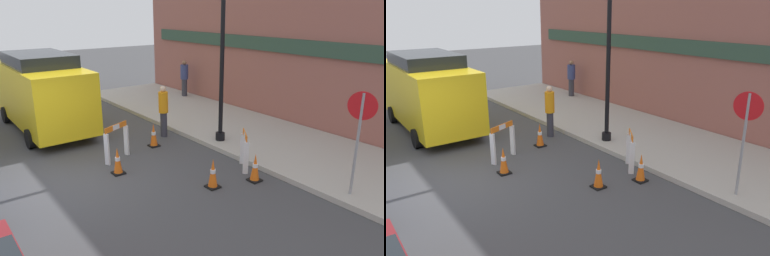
% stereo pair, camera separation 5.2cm
% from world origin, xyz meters
% --- Properties ---
extents(ground_plane, '(60.00, 60.00, 0.00)m').
position_xyz_m(ground_plane, '(0.00, 0.00, 0.00)').
color(ground_plane, '#424244').
extents(sidewalk_slab, '(18.00, 3.82, 0.14)m').
position_xyz_m(sidewalk_slab, '(0.00, 6.41, 0.07)').
color(sidewalk_slab, '#ADA89E').
rests_on(sidewalk_slab, ground_plane).
extents(storefront_facade, '(18.00, 0.22, 5.50)m').
position_xyz_m(storefront_facade, '(0.00, 8.39, 2.75)').
color(storefront_facade, '#93564C').
rests_on(storefront_facade, ground_plane).
extents(streetlamp_post, '(0.44, 0.44, 6.02)m').
position_xyz_m(streetlamp_post, '(0.24, 5.00, 3.96)').
color(streetlamp_post, black).
rests_on(streetlamp_post, sidewalk_slab).
extents(stop_sign, '(0.59, 0.15, 2.30)m').
position_xyz_m(stop_sign, '(4.65, 4.94, 1.68)').
color(stop_sign, gray).
rests_on(stop_sign, sidewalk_slab).
extents(barricade_0, '(0.50, 0.87, 1.03)m').
position_xyz_m(barricade_0, '(-0.54, 1.88, 0.56)').
color(barricade_0, white).
rests_on(barricade_0, ground_plane).
extents(barricade_1, '(0.64, 0.53, 1.01)m').
position_xyz_m(barricade_1, '(2.03, 4.26, 0.53)').
color(barricade_1, white).
rests_on(barricade_1, ground_plane).
extents(traffic_cone_0, '(0.30, 0.30, 0.73)m').
position_xyz_m(traffic_cone_0, '(-0.84, 3.25, 0.35)').
color(traffic_cone_0, black).
rests_on(traffic_cone_0, ground_plane).
extents(traffic_cone_1, '(0.30, 0.30, 0.71)m').
position_xyz_m(traffic_cone_1, '(2.73, 3.94, 0.34)').
color(traffic_cone_1, black).
rests_on(traffic_cone_1, ground_plane).
extents(traffic_cone_2, '(0.30, 0.30, 0.71)m').
position_xyz_m(traffic_cone_2, '(0.33, 1.46, 0.34)').
color(traffic_cone_2, black).
rests_on(traffic_cone_2, ground_plane).
extents(traffic_cone_3, '(0.30, 0.30, 0.72)m').
position_xyz_m(traffic_cone_3, '(2.38, 2.89, 0.35)').
color(traffic_cone_3, black).
rests_on(traffic_cone_3, ground_plane).
extents(person_worker, '(0.41, 0.41, 1.69)m').
position_xyz_m(person_worker, '(-1.45, 4.01, 0.92)').
color(person_worker, '#33333D').
rests_on(person_worker, ground_plane).
extents(person_pedestrian, '(0.46, 0.46, 1.65)m').
position_xyz_m(person_pedestrian, '(-5.46, 7.76, 1.01)').
color(person_pedestrian, '#33333D').
rests_on(person_pedestrian, sidewalk_slab).
extents(work_van, '(5.36, 2.11, 2.63)m').
position_xyz_m(work_van, '(-4.60, 1.14, 1.42)').
color(work_van, yellow).
rests_on(work_van, ground_plane).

